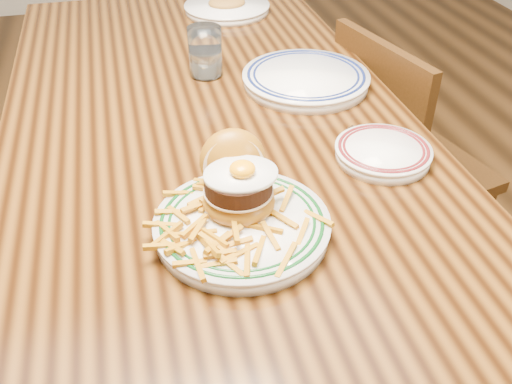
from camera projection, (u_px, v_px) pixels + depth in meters
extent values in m
plane|color=black|center=(219.00, 333.00, 1.68)|extent=(6.00, 6.00, 0.00)
cube|color=black|center=(206.00, 117.00, 1.25)|extent=(0.85, 1.60, 0.05)
cylinder|color=black|center=(72.00, 123.00, 1.98)|extent=(0.07, 0.07, 0.70)
cylinder|color=black|center=(274.00, 100.00, 2.12)|extent=(0.07, 0.07, 0.70)
cylinder|color=#3B210C|center=(33.00, 310.00, 1.50)|extent=(0.04, 0.04, 0.39)
cube|color=#3B210C|center=(412.00, 170.00, 1.68)|extent=(0.45, 0.45, 0.04)
cube|color=#3B210C|center=(374.00, 118.00, 1.49)|extent=(0.11, 0.37, 0.41)
cylinder|color=#3B210C|center=(409.00, 183.00, 1.98)|extent=(0.04, 0.04, 0.37)
cylinder|color=#3B210C|center=(331.00, 209.00, 1.86)|extent=(0.04, 0.04, 0.37)
cylinder|color=#3B210C|center=(478.00, 238.00, 1.75)|extent=(0.04, 0.04, 0.37)
cylinder|color=#3B210C|center=(393.00, 272.00, 1.63)|extent=(0.04, 0.04, 0.37)
cylinder|color=white|center=(242.00, 228.00, 0.89)|extent=(0.27, 0.27, 0.02)
cylinder|color=white|center=(242.00, 222.00, 0.89)|extent=(0.28, 0.28, 0.01)
torus|color=#0B4115|center=(242.00, 221.00, 0.88)|extent=(0.26, 0.26, 0.01)
torus|color=#0B4115|center=(242.00, 221.00, 0.88)|extent=(0.23, 0.23, 0.01)
ellipsoid|color=#8E5712|center=(239.00, 201.00, 0.90)|extent=(0.12, 0.12, 0.05)
cylinder|color=#E2BB8D|center=(238.00, 191.00, 0.89)|extent=(0.11, 0.11, 0.00)
cylinder|color=black|center=(238.00, 183.00, 0.88)|extent=(0.11, 0.11, 0.03)
ellipsoid|color=white|center=(241.00, 174.00, 0.87)|extent=(0.12, 0.10, 0.01)
ellipsoid|color=#FF9705|center=(242.00, 169.00, 0.86)|extent=(0.04, 0.04, 0.02)
ellipsoid|color=#8E5712|center=(233.00, 161.00, 0.94)|extent=(0.12, 0.10, 0.12)
cylinder|color=#E2BB8D|center=(234.00, 168.00, 0.92)|extent=(0.10, 0.04, 0.10)
cylinder|color=white|center=(383.00, 155.00, 1.07)|extent=(0.18, 0.18, 0.02)
cylinder|color=white|center=(383.00, 149.00, 1.06)|extent=(0.18, 0.18, 0.01)
torus|color=#5C1518|center=(384.00, 148.00, 1.06)|extent=(0.17, 0.17, 0.01)
torus|color=#5C1518|center=(384.00, 148.00, 1.06)|extent=(0.15, 0.15, 0.01)
cube|color=silver|center=(391.00, 144.00, 1.07)|extent=(0.07, 0.10, 0.00)
cylinder|color=white|center=(306.00, 81.00, 1.31)|extent=(0.29, 0.29, 0.02)
cylinder|color=white|center=(306.00, 75.00, 1.31)|extent=(0.29, 0.29, 0.01)
torus|color=#101C51|center=(306.00, 74.00, 1.30)|extent=(0.27, 0.27, 0.01)
torus|color=#101C51|center=(306.00, 74.00, 1.30)|extent=(0.24, 0.24, 0.01)
cylinder|color=white|center=(205.00, 52.00, 1.33)|extent=(0.08, 0.08, 0.12)
cylinder|color=silver|center=(206.00, 63.00, 1.35)|extent=(0.07, 0.07, 0.06)
cylinder|color=white|center=(227.00, 9.00, 1.71)|extent=(0.25, 0.25, 0.02)
cylinder|color=white|center=(227.00, 5.00, 1.71)|extent=(0.26, 0.26, 0.01)
ellipsoid|color=#A3772E|center=(227.00, 2.00, 1.70)|extent=(0.11, 0.09, 0.03)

